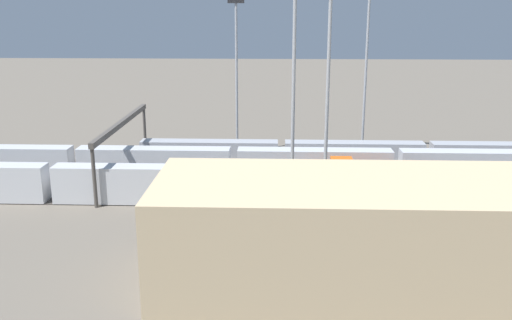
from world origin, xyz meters
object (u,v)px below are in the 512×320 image
object	(u,v)px
train_on_track_4	(360,179)
light_mast_3	(328,72)
train_on_track_3	(314,166)
light_mast_1	(294,56)
train_on_track_5	(229,185)
signal_gantry	(122,128)
light_mast_0	(236,55)
train_on_track_1	(418,153)
light_mast_2	(367,47)
maintenance_shed	(418,234)

from	to	relation	value
train_on_track_4	light_mast_3	xyz separation A→B (m)	(5.65, 7.32, 15.80)
train_on_track_3	light_mast_1	size ratio (longest dim) A/B	3.73
train_on_track_3	light_mast_1	world-z (taller)	light_mast_1
train_on_track_5	signal_gantry	size ratio (longest dim) A/B	3.19
train_on_track_5	light_mast_1	world-z (taller)	light_mast_1
light_mast_0	train_on_track_4	bearing A→B (deg)	130.36
train_on_track_1	light_mast_0	size ratio (longest dim) A/B	3.31
train_on_track_4	light_mast_3	bearing A→B (deg)	52.33
train_on_track_4	light_mast_2	xyz separation A→B (m)	(-3.40, -22.02, 16.73)
light_mast_3	signal_gantry	world-z (taller)	light_mast_3
train_on_track_3	train_on_track_5	bearing A→B (deg)	39.75
light_mast_0	signal_gantry	distance (m)	24.41
light_mast_2	light_mast_3	size ratio (longest dim) A/B	1.06
maintenance_shed	train_on_track_1	bearing A→B (deg)	-103.57
train_on_track_1	light_mast_1	size ratio (longest dim) A/B	2.82
light_mast_1	light_mast_2	xyz separation A→B (m)	(-13.26, -29.86, -1.10)
train_on_track_5	light_mast_0	distance (m)	31.11
train_on_track_3	signal_gantry	bearing A→B (deg)	-4.85
train_on_track_1	light_mast_0	world-z (taller)	light_mast_0
light_mast_3	signal_gantry	size ratio (longest dim) A/B	0.95
train_on_track_4	light_mast_1	xyz separation A→B (m)	(9.87, 7.83, 17.83)
train_on_track_1	light_mast_0	xyz separation A→B (m)	(30.69, -7.35, 15.33)
train_on_track_4	maintenance_shed	size ratio (longest dim) A/B	0.20
train_on_track_1	train_on_track_5	size ratio (longest dim) A/B	0.95
light_mast_2	light_mast_3	bearing A→B (deg)	72.87
light_mast_1	train_on_track_1	bearing A→B (deg)	-133.36
light_mast_3	maintenance_shed	distance (m)	24.66
train_on_track_3	light_mast_3	xyz separation A→B (m)	(-0.52, 12.32, 15.34)
light_mast_2	light_mast_1	bearing A→B (deg)	66.05
train_on_track_5	light_mast_3	xyz separation A→B (m)	(-12.55, 2.32, 15.34)
train_on_track_4	maintenance_shed	xyz separation A→B (m)	(-1.52, 27.13, 2.98)
light_mast_1	signal_gantry	distance (m)	32.48
train_on_track_1	light_mast_0	bearing A→B (deg)	-13.47
train_on_track_4	signal_gantry	distance (m)	36.84
train_on_track_4	light_mast_0	size ratio (longest dim) A/B	0.37
train_on_track_4	maintenance_shed	bearing A→B (deg)	93.21
maintenance_shed	light_mast_2	bearing A→B (deg)	-92.18
train_on_track_1	light_mast_3	distance (m)	32.41
light_mast_0	light_mast_2	distance (m)	22.44
train_on_track_5	train_on_track_1	bearing A→B (deg)	-146.21
signal_gantry	train_on_track_5	bearing A→B (deg)	144.41
train_on_track_5	signal_gantry	distance (m)	22.04
light_mast_1	light_mast_0	bearing A→B (deg)	-73.18
light_mast_1	train_on_track_5	bearing A→B (deg)	-18.78
light_mast_1	light_mast_3	size ratio (longest dim) A/B	1.13
light_mast_2	light_mast_3	xyz separation A→B (m)	(9.04, 29.34, -0.93)
train_on_track_1	light_mast_3	size ratio (longest dim) A/B	3.20
light_mast_1	light_mast_3	xyz separation A→B (m)	(-4.22, -0.52, -2.03)
train_on_track_1	train_on_track_3	world-z (taller)	train_on_track_3
light_mast_0	maintenance_shed	xyz separation A→B (m)	(-20.52, 49.48, -12.28)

